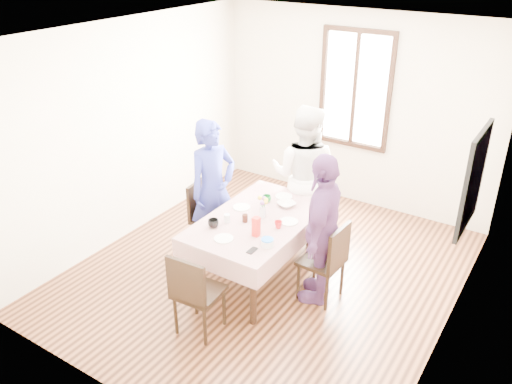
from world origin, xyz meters
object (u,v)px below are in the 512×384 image
at_px(person_far, 304,174).
at_px(chair_right, 322,261).
at_px(person_left, 212,190).
at_px(person_right, 322,229).
at_px(dining_table, 258,248).
at_px(chair_left, 212,219).
at_px(chair_far, 304,205).
at_px(chair_near, 199,291).

bearing_deg(person_far, chair_right, 116.70).
relative_size(person_left, person_right, 1.02).
bearing_deg(dining_table, chair_left, 169.14).
distance_m(chair_far, person_right, 1.31).
bearing_deg(chair_near, person_right, 52.57).
height_order(person_far, person_right, person_far).
bearing_deg(dining_table, person_far, 90.00).
distance_m(dining_table, chair_far, 1.07).
relative_size(chair_left, person_far, 0.51).
xyz_separation_m(chair_right, person_far, (-0.76, 1.00, 0.43)).
distance_m(chair_left, chair_right, 1.52).
bearing_deg(chair_near, chair_left, 118.09).
bearing_deg(chair_far, person_far, 90.35).
bearing_deg(person_left, chair_far, -20.96).
bearing_deg(chair_left, dining_table, 72.77).
bearing_deg(person_left, person_far, -21.56).
height_order(dining_table, chair_far, chair_far).
distance_m(chair_right, chair_near, 1.35).
height_order(chair_right, chair_near, same).
bearing_deg(dining_table, chair_near, -90.00).
bearing_deg(chair_near, chair_far, 86.06).
bearing_deg(chair_far, chair_left, 50.90).
xyz_separation_m(dining_table, person_far, (0.00, 1.05, 0.51)).
bearing_deg(chair_left, person_far, 133.58).
height_order(chair_right, person_far, person_far).
xyz_separation_m(chair_far, person_left, (-0.74, -0.92, 0.40)).
bearing_deg(dining_table, person_right, 3.76).
relative_size(chair_left, person_right, 0.55).
xyz_separation_m(chair_far, chair_near, (0.00, -2.13, 0.00)).
relative_size(chair_left, chair_near, 1.00).
xyz_separation_m(dining_table, chair_right, (0.76, 0.05, 0.08)).
height_order(dining_table, person_far, person_far).
height_order(chair_near, person_right, person_right).
bearing_deg(chair_right, chair_far, 39.87).
bearing_deg(chair_near, person_far, 86.06).
height_order(dining_table, chair_left, chair_left).
distance_m(chair_right, person_right, 0.38).
relative_size(dining_table, person_left, 0.91).
distance_m(dining_table, chair_left, 0.78).
height_order(chair_left, person_far, person_far).
distance_m(dining_table, chair_near, 1.07).
bearing_deg(person_right, chair_right, 77.28).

